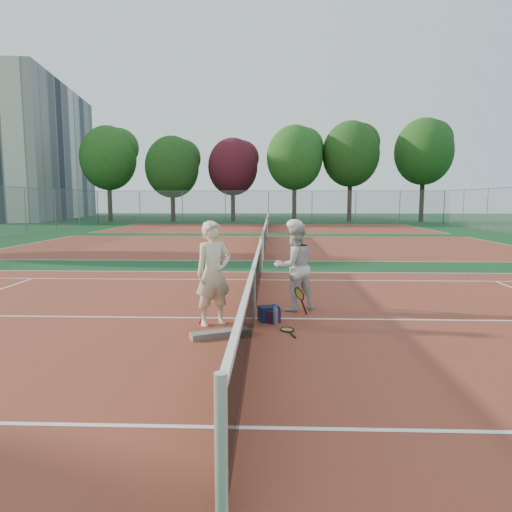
{
  "coord_description": "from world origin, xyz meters",
  "views": [
    {
      "loc": [
        0.33,
        -8.31,
        2.21
      ],
      "look_at": [
        0.0,
        1.05,
        1.05
      ],
      "focal_mm": 32.0,
      "sensor_mm": 36.0,
      "label": 1
    }
  ],
  "objects_px": {
    "player_b": "(294,267)",
    "apartment_block": "(25,153)",
    "racket_red": "(208,308)",
    "sports_bag_navy": "(269,314)",
    "water_bottle": "(275,316)",
    "racket_spare": "(287,330)",
    "net_main": "(254,292)",
    "player_a": "(213,273)",
    "racket_black_held": "(299,302)",
    "sports_bag_purple": "(272,316)"
  },
  "relations": [
    {
      "from": "racket_red",
      "to": "water_bottle",
      "type": "xyz_separation_m",
      "value": [
        1.21,
        -0.06,
        -0.14
      ]
    },
    {
      "from": "player_b",
      "to": "racket_spare",
      "type": "distance_m",
      "value": 1.71
    },
    {
      "from": "net_main",
      "to": "racket_red",
      "type": "bearing_deg",
      "value": -156.85
    },
    {
      "from": "apartment_block",
      "to": "racket_spare",
      "type": "xyz_separation_m",
      "value": [
        28.59,
        -44.76,
        -7.49
      ]
    },
    {
      "from": "net_main",
      "to": "player_a",
      "type": "height_order",
      "value": "player_a"
    },
    {
      "from": "net_main",
      "to": "racket_spare",
      "type": "distance_m",
      "value": 1.09
    },
    {
      "from": "racket_black_held",
      "to": "racket_spare",
      "type": "bearing_deg",
      "value": 36.67
    },
    {
      "from": "player_a",
      "to": "sports_bag_purple",
      "type": "bearing_deg",
      "value": -24.1
    },
    {
      "from": "apartment_block",
      "to": "player_a",
      "type": "bearing_deg",
      "value": -58.43
    },
    {
      "from": "player_b",
      "to": "racket_black_held",
      "type": "xyz_separation_m",
      "value": [
        0.08,
        -0.49,
        -0.6
      ]
    },
    {
      "from": "sports_bag_navy",
      "to": "water_bottle",
      "type": "distance_m",
      "value": 0.26
    },
    {
      "from": "water_bottle",
      "to": "racket_spare",
      "type": "bearing_deg",
      "value": -61.08
    },
    {
      "from": "racket_spare",
      "to": "sports_bag_navy",
      "type": "relative_size",
      "value": 1.69
    },
    {
      "from": "racket_black_held",
      "to": "water_bottle",
      "type": "bearing_deg",
      "value": 14.99
    },
    {
      "from": "net_main",
      "to": "racket_red",
      "type": "height_order",
      "value": "net_main"
    },
    {
      "from": "apartment_block",
      "to": "player_b",
      "type": "xyz_separation_m",
      "value": [
        28.77,
        -43.3,
        -6.62
      ]
    },
    {
      "from": "player_b",
      "to": "racket_spare",
      "type": "bearing_deg",
      "value": 56.53
    },
    {
      "from": "net_main",
      "to": "player_a",
      "type": "bearing_deg",
      "value": -148.74
    },
    {
      "from": "player_b",
      "to": "apartment_block",
      "type": "bearing_deg",
      "value": -82.82
    },
    {
      "from": "net_main",
      "to": "racket_spare",
      "type": "height_order",
      "value": "net_main"
    },
    {
      "from": "player_a",
      "to": "apartment_block",
      "type": "bearing_deg",
      "value": 88.87
    },
    {
      "from": "apartment_block",
      "to": "racket_black_held",
      "type": "xyz_separation_m",
      "value": [
        28.85,
        -43.79,
        -7.22
      ]
    },
    {
      "from": "net_main",
      "to": "sports_bag_navy",
      "type": "bearing_deg",
      "value": -32.84
    },
    {
      "from": "player_a",
      "to": "sports_bag_purple",
      "type": "relative_size",
      "value": 6.53
    },
    {
      "from": "net_main",
      "to": "apartment_block",
      "type": "relative_size",
      "value": 0.5
    },
    {
      "from": "apartment_block",
      "to": "water_bottle",
      "type": "xyz_separation_m",
      "value": [
        28.4,
        -44.4,
        -7.35
      ]
    },
    {
      "from": "net_main",
      "to": "racket_red",
      "type": "relative_size",
      "value": 19.24
    },
    {
      "from": "player_a",
      "to": "racket_black_held",
      "type": "xyz_separation_m",
      "value": [
        1.55,
        0.63,
        -0.64
      ]
    },
    {
      "from": "racket_spare",
      "to": "player_a",
      "type": "bearing_deg",
      "value": 61.1
    },
    {
      "from": "net_main",
      "to": "player_b",
      "type": "height_order",
      "value": "player_b"
    },
    {
      "from": "player_b",
      "to": "sports_bag_purple",
      "type": "distance_m",
      "value": 1.31
    },
    {
      "from": "sports_bag_navy",
      "to": "sports_bag_purple",
      "type": "bearing_deg",
      "value": -59.63
    },
    {
      "from": "apartment_block",
      "to": "player_a",
      "type": "relative_size",
      "value": 11.92
    },
    {
      "from": "racket_spare",
      "to": "player_b",
      "type": "bearing_deg",
      "value": -21.28
    },
    {
      "from": "racket_red",
      "to": "sports_bag_purple",
      "type": "bearing_deg",
      "value": -23.75
    },
    {
      "from": "player_b",
      "to": "racket_black_held",
      "type": "bearing_deg",
      "value": 72.66
    },
    {
      "from": "net_main",
      "to": "racket_spare",
      "type": "bearing_deg",
      "value": -52.03
    },
    {
      "from": "apartment_block",
      "to": "sports_bag_purple",
      "type": "xyz_separation_m",
      "value": [
        28.33,
        -44.27,
        -7.39
      ]
    },
    {
      "from": "racket_spare",
      "to": "sports_bag_purple",
      "type": "bearing_deg",
      "value": 14.14
    },
    {
      "from": "sports_bag_navy",
      "to": "player_a",
      "type": "bearing_deg",
      "value": -165.77
    },
    {
      "from": "net_main",
      "to": "player_b",
      "type": "bearing_deg",
      "value": 42.1
    },
    {
      "from": "racket_spare",
      "to": "sports_bag_purple",
      "type": "relative_size",
      "value": 2.12
    },
    {
      "from": "racket_red",
      "to": "racket_black_held",
      "type": "height_order",
      "value": "racket_red"
    },
    {
      "from": "apartment_block",
      "to": "sports_bag_purple",
      "type": "height_order",
      "value": "apartment_block"
    },
    {
      "from": "racket_spare",
      "to": "net_main",
      "type": "bearing_deg",
      "value": 23.73
    },
    {
      "from": "player_b",
      "to": "racket_red",
      "type": "relative_size",
      "value": 3.1
    },
    {
      "from": "racket_red",
      "to": "sports_bag_navy",
      "type": "height_order",
      "value": "racket_red"
    },
    {
      "from": "net_main",
      "to": "racket_spare",
      "type": "relative_size",
      "value": 18.3
    },
    {
      "from": "sports_bag_navy",
      "to": "net_main",
      "type": "bearing_deg",
      "value": 147.16
    },
    {
      "from": "sports_bag_purple",
      "to": "racket_black_held",
      "type": "bearing_deg",
      "value": 42.31
    }
  ]
}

